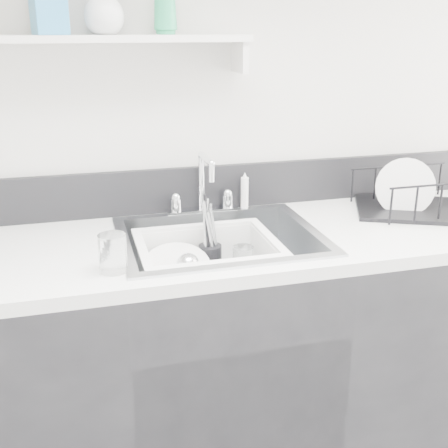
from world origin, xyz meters
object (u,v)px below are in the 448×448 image
object	(u,v)px
counter_run	(220,361)
sink	(220,263)
wash_tub	(208,266)
dish_rack	(417,192)

from	to	relation	value
counter_run	sink	xyz separation A→B (m)	(0.00, 0.00, 0.37)
wash_tub	counter_run	bearing A→B (deg)	31.85
counter_run	wash_tub	xyz separation A→B (m)	(-0.05, -0.03, 0.38)
sink	counter_run	bearing A→B (deg)	0.00
wash_tub	sink	bearing A→B (deg)	31.85
counter_run	dish_rack	size ratio (longest dim) A/B	7.67
dish_rack	wash_tub	bearing A→B (deg)	-148.20
wash_tub	dish_rack	bearing A→B (deg)	7.26
sink	wash_tub	distance (m)	0.06
counter_run	dish_rack	xyz separation A→B (m)	(0.76, 0.07, 0.53)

